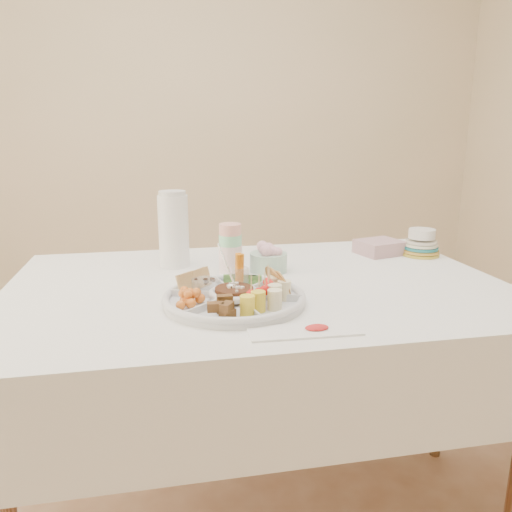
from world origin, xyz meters
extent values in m
plane|color=tan|center=(0.00, 0.00, 0.00)|extent=(4.00, 4.00, 0.00)
cube|color=beige|center=(0.00, 2.00, 1.35)|extent=(4.00, 0.02, 2.70)
cube|color=white|center=(0.00, 0.00, 0.38)|extent=(1.52, 1.02, 0.76)
cylinder|color=silver|center=(-0.10, -0.18, 0.78)|extent=(0.48, 0.48, 0.04)
cylinder|color=#321C09|center=(-0.10, -0.18, 0.79)|extent=(0.13, 0.13, 0.04)
cylinder|color=silver|center=(-0.07, 0.11, 0.86)|extent=(0.10, 0.10, 0.21)
cylinder|color=white|center=(-0.24, 0.25, 0.89)|extent=(0.12, 0.12, 0.27)
cylinder|color=silver|center=(0.06, 0.12, 0.80)|extent=(0.14, 0.14, 0.09)
cube|color=#BB9098|center=(0.53, 0.28, 0.78)|extent=(0.19, 0.17, 0.05)
cylinder|color=#EAB156|center=(0.67, 0.22, 0.80)|extent=(0.15, 0.15, 0.09)
cube|color=white|center=(0.03, -0.40, 0.76)|extent=(0.27, 0.10, 0.01)
camera|label=1|loc=(-0.29, -1.45, 1.21)|focal=35.00mm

